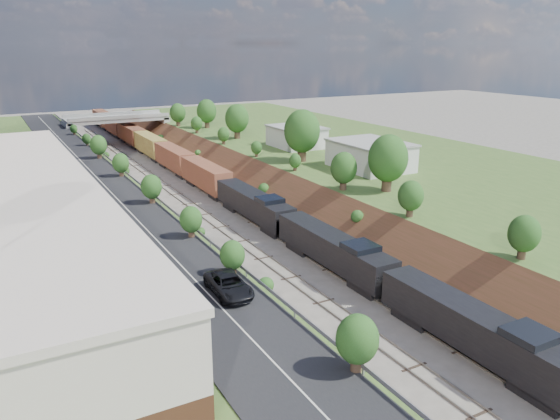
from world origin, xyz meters
The scene contains 15 objects.
platform_right centered at (33.00, 60.00, 2.50)m, with size 44.00×180.00×5.00m, color #3D5D26.
embankment_left centered at (-11.00, 60.00, 0.00)m, with size 7.07×180.00×7.07m, color brown.
embankment_right centered at (11.00, 60.00, 0.00)m, with size 7.07×180.00×7.07m, color brown.
rail_left_track centered at (-2.60, 60.00, 0.09)m, with size 1.58×180.00×0.18m, color gray.
rail_right_track centered at (2.60, 60.00, 0.09)m, with size 1.58×180.00×0.18m, color gray.
road centered at (-15.50, 60.00, 5.05)m, with size 8.00×180.00×0.10m, color black.
guardrail centered at (-11.40, 59.80, 5.55)m, with size 0.10×171.00×0.70m.
commercial_building centered at (-28.00, 38.00, 8.51)m, with size 14.30×62.30×7.00m.
overpass centered at (0.00, 122.00, 4.92)m, with size 24.50×8.30×7.40m.
white_building_near centered at (23.50, 52.00, 7.00)m, with size 9.00×12.00×4.00m, color silver.
white_building_far centered at (23.00, 74.00, 6.80)m, with size 8.00×10.00×3.60m, color silver.
tree_right_large centered at (17.00, 40.00, 9.38)m, with size 5.25×5.25×7.61m.
tree_left_crest centered at (-11.80, 20.00, 7.04)m, with size 2.45×2.45×3.55m.
freight_train centered at (2.60, 84.35, 2.66)m, with size 3.13×159.12×4.65m.
suv centered at (-14.06, 21.15, 5.87)m, with size 2.56×5.55×1.54m, color black.
Camera 1 is at (-29.24, -14.90, 23.88)m, focal length 35.00 mm.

